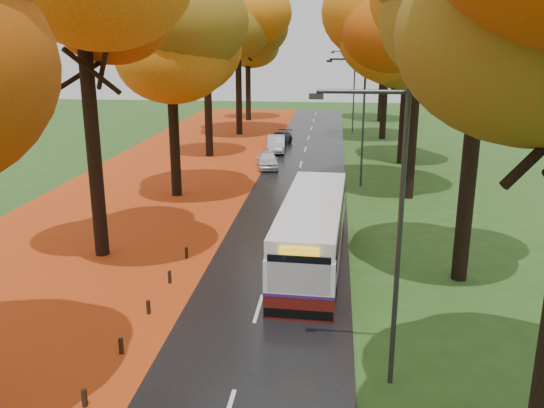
% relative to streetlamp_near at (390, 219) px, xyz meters
% --- Properties ---
extents(road, '(6.50, 90.00, 0.04)m').
position_rel_streetlamp_near_xyz_m(road, '(-3.95, 17.00, -4.69)').
color(road, black).
rests_on(road, ground).
extents(centre_line, '(0.12, 90.00, 0.01)m').
position_rel_streetlamp_near_xyz_m(centre_line, '(-3.95, 17.00, -4.67)').
color(centre_line, silver).
rests_on(centre_line, road).
extents(leaf_verge, '(12.00, 90.00, 0.02)m').
position_rel_streetlamp_near_xyz_m(leaf_verge, '(-12.95, 17.00, -4.70)').
color(leaf_verge, '#982A0D').
rests_on(leaf_verge, ground).
extents(leaf_drift, '(0.90, 90.00, 0.01)m').
position_rel_streetlamp_near_xyz_m(leaf_drift, '(-7.00, 17.00, -4.67)').
color(leaf_drift, '#C74914').
rests_on(leaf_drift, road).
extents(trees_left, '(9.20, 74.00, 13.88)m').
position_rel_streetlamp_near_xyz_m(trees_left, '(-11.13, 19.06, 4.82)').
color(trees_left, black).
rests_on(trees_left, ground).
extents(trees_right, '(9.30, 74.20, 13.96)m').
position_rel_streetlamp_near_xyz_m(trees_right, '(3.24, 18.91, 4.98)').
color(trees_right, black).
rests_on(trees_right, ground).
extents(streetlamp_near, '(2.45, 0.18, 8.00)m').
position_rel_streetlamp_near_xyz_m(streetlamp_near, '(0.00, 0.00, 0.00)').
color(streetlamp_near, '#333538').
rests_on(streetlamp_near, ground).
extents(streetlamp_mid, '(2.45, 0.18, 8.00)m').
position_rel_streetlamp_near_xyz_m(streetlamp_mid, '(0.00, 22.00, 0.00)').
color(streetlamp_mid, '#333538').
rests_on(streetlamp_mid, ground).
extents(streetlamp_far, '(2.45, 0.18, 8.00)m').
position_rel_streetlamp_near_xyz_m(streetlamp_far, '(0.00, 44.00, 0.00)').
color(streetlamp_far, '#333538').
rests_on(streetlamp_far, ground).
extents(bus, '(2.83, 10.55, 2.75)m').
position_rel_streetlamp_near_xyz_m(bus, '(-2.28, 8.35, -3.23)').
color(bus, '#51120C').
rests_on(bus, road).
extents(car_white, '(2.05, 3.78, 1.22)m').
position_rel_streetlamp_near_xyz_m(car_white, '(-6.30, 26.51, -4.06)').
color(car_white, silver).
rests_on(car_white, road).
extents(car_silver, '(1.75, 4.16, 1.34)m').
position_rel_streetlamp_near_xyz_m(car_silver, '(-6.30, 32.69, -4.01)').
color(car_silver, '#A8ACB0').
rests_on(car_silver, road).
extents(car_dark, '(2.21, 4.10, 1.13)m').
position_rel_streetlamp_near_xyz_m(car_dark, '(-6.30, 35.97, -4.11)').
color(car_dark, black).
rests_on(car_dark, road).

